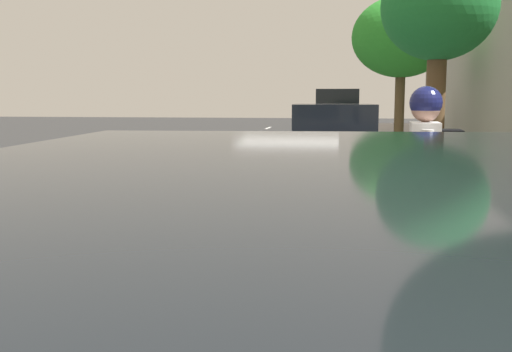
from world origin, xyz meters
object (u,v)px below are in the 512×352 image
at_px(parked_suv_silver_mid, 338,113).
at_px(street_tree_far_end, 402,37).
at_px(fire_hydrant, 374,123).
at_px(cyclist_with_backpack, 427,169).
at_px(pedestrian_on_phone, 428,112).
at_px(bicycle_at_curb, 392,237).
at_px(street_tree_mid_block, 439,9).
at_px(parked_sedan_dark_blue_second, 333,143).

height_order(parked_suv_silver_mid, street_tree_far_end, street_tree_far_end).
bearing_deg(parked_suv_silver_mid, fire_hydrant, 28.51).
height_order(cyclist_with_backpack, street_tree_far_end, street_tree_far_end).
relative_size(parked_suv_silver_mid, pedestrian_on_phone, 3.05).
xyz_separation_m(parked_suv_silver_mid, bicycle_at_curb, (0.63, -19.35, -0.66)).
xyz_separation_m(bicycle_at_curb, street_tree_mid_block, (1.62, 8.54, 3.23)).
bearing_deg(cyclist_with_backpack, parked_sedan_dark_blue_second, 97.33).
distance_m(pedestrian_on_phone, fire_hydrant, 2.40).
bearing_deg(bicycle_at_curb, street_tree_mid_block, 79.28).
bearing_deg(fire_hydrant, pedestrian_on_phone, 14.74).
xyz_separation_m(street_tree_far_end, fire_hydrant, (-0.72, 3.12, -3.25)).
bearing_deg(street_tree_mid_block, pedestrian_on_phone, 82.75).
relative_size(street_tree_far_end, pedestrian_on_phone, 3.31).
bearing_deg(parked_sedan_dark_blue_second, street_tree_far_end, 78.04).
distance_m(parked_sedan_dark_blue_second, parked_suv_silver_mid, 13.00).
xyz_separation_m(parked_sedan_dark_blue_second, fire_hydrant, (1.55, 13.82, -0.17)).
bearing_deg(cyclist_with_backpack, street_tree_far_end, 85.45).
bearing_deg(bicycle_at_curb, parked_sedan_dark_blue_second, 95.85).
relative_size(parked_sedan_dark_blue_second, pedestrian_on_phone, 2.87).
height_order(street_tree_far_end, pedestrian_on_phone, street_tree_far_end).
height_order(street_tree_far_end, fire_hydrant, street_tree_far_end).
bearing_deg(street_tree_mid_block, cyclist_with_backpack, -98.80).
bearing_deg(parked_suv_silver_mid, cyclist_with_backpack, -87.54).
bearing_deg(parked_sedan_dark_blue_second, cyclist_with_backpack, -82.67).
relative_size(cyclist_with_backpack, street_tree_far_end, 0.34).
height_order(bicycle_at_curb, cyclist_with_backpack, cyclist_with_backpack).
distance_m(street_tree_far_end, fire_hydrant, 4.56).
relative_size(parked_sedan_dark_blue_second, street_tree_mid_block, 0.95).
height_order(parked_sedan_dark_blue_second, street_tree_mid_block, street_tree_mid_block).
relative_size(parked_sedan_dark_blue_second, street_tree_far_end, 0.87).
bearing_deg(pedestrian_on_phone, parked_suv_silver_mid, -159.44).
relative_size(parked_suv_silver_mid, fire_hydrant, 5.66).
xyz_separation_m(parked_sedan_dark_blue_second, pedestrian_on_phone, (3.82, 14.42, 0.27)).
bearing_deg(bicycle_at_curb, pedestrian_on_phone, 81.32).
relative_size(street_tree_mid_block, fire_hydrant, 5.61).
bearing_deg(street_tree_far_end, parked_sedan_dark_blue_second, -101.96).
distance_m(bicycle_at_curb, street_tree_far_end, 17.48).
height_order(bicycle_at_curb, fire_hydrant, fire_hydrant).
xyz_separation_m(bicycle_at_curb, street_tree_far_end, (1.62, 17.06, 3.46)).
distance_m(parked_sedan_dark_blue_second, street_tree_mid_block, 4.25).
bearing_deg(fire_hydrant, parked_suv_silver_mid, -151.49).
height_order(parked_suv_silver_mid, pedestrian_on_phone, parked_suv_silver_mid).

